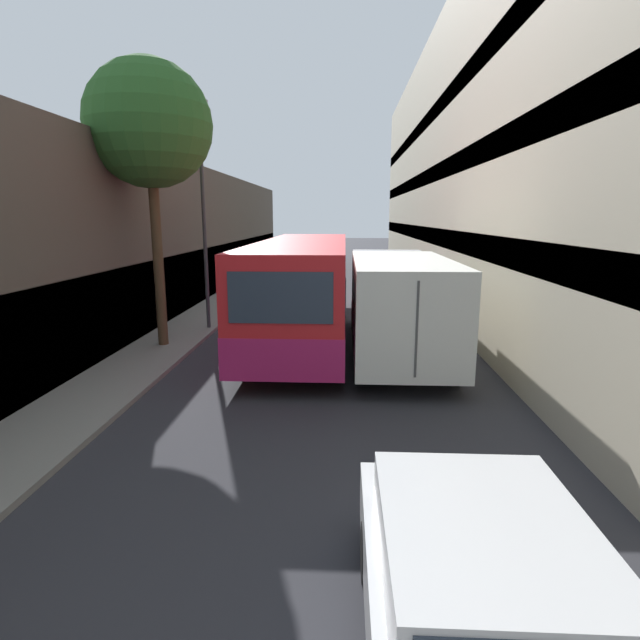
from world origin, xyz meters
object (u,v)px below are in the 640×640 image
at_px(bus, 304,286).
at_px(street_lamp, 202,174).
at_px(box_truck, 397,299).
at_px(car_hatchback, 483,605).
at_px(street_tree_left, 149,126).

bearing_deg(bus, street_lamp, 168.68).
relative_size(bus, box_truck, 1.44).
height_order(car_hatchback, street_lamp, street_lamp).
bearing_deg(street_tree_left, box_truck, -1.89).
bearing_deg(street_tree_left, street_lamp, 72.41).
bearing_deg(street_lamp, street_tree_left, -107.59).
bearing_deg(car_hatchback, street_tree_left, 121.65).
distance_m(bus, street_tree_left, 6.20).
height_order(bus, box_truck, bus).
relative_size(car_hatchback, box_truck, 0.50).
xyz_separation_m(bus, box_truck, (2.68, -1.83, -0.08)).
xyz_separation_m(box_truck, street_lamp, (-5.92, 2.48, 3.52)).
relative_size(box_truck, street_tree_left, 1.04).
relative_size(bus, street_lamp, 1.60).
bearing_deg(street_lamp, car_hatchback, -65.84).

